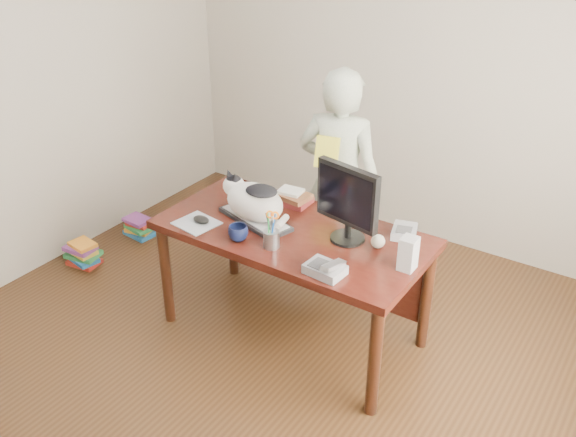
{
  "coord_description": "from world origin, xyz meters",
  "views": [
    {
      "loc": [
        1.81,
        -2.14,
        2.61
      ],
      "look_at": [
        0.0,
        0.55,
        0.85
      ],
      "focal_mm": 40.0,
      "sensor_mm": 36.0,
      "label": 1
    }
  ],
  "objects_px": {
    "speaker": "(408,254)",
    "person": "(339,182)",
    "calculator": "(404,232)",
    "pen_cup": "(271,237)",
    "desk": "(300,246)",
    "mouse": "(201,220)",
    "baseball": "(378,241)",
    "phone": "(326,269)",
    "coffee_mug": "(238,233)",
    "book_stack": "(292,197)",
    "keyboard": "(255,219)",
    "cat": "(253,199)",
    "book_pile_b": "(139,227)",
    "monitor": "(347,200)",
    "book_pile_a": "(83,254)"
  },
  "relations": [
    {
      "from": "calculator",
      "to": "book_stack",
      "type": "bearing_deg",
      "value": 164.69
    },
    {
      "from": "cat",
      "to": "speaker",
      "type": "distance_m",
      "value": 1.0
    },
    {
      "from": "desk",
      "to": "pen_cup",
      "type": "xyz_separation_m",
      "value": [
        0.01,
        -0.3,
        0.21
      ]
    },
    {
      "from": "baseball",
      "to": "book_stack",
      "type": "xyz_separation_m",
      "value": [
        -0.7,
        0.19,
        -0.0
      ]
    },
    {
      "from": "mouse",
      "to": "person",
      "type": "xyz_separation_m",
      "value": [
        0.42,
        0.91,
        0.01
      ]
    },
    {
      "from": "phone",
      "to": "person",
      "type": "bearing_deg",
      "value": 120.41
    },
    {
      "from": "desk",
      "to": "person",
      "type": "xyz_separation_m",
      "value": [
        -0.08,
        0.6,
        0.18
      ]
    },
    {
      "from": "mouse",
      "to": "phone",
      "type": "height_order",
      "value": "phone"
    },
    {
      "from": "calculator",
      "to": "monitor",
      "type": "bearing_deg",
      "value": -153.1
    },
    {
      "from": "keyboard",
      "to": "book_pile_a",
      "type": "bearing_deg",
      "value": -157.92
    },
    {
      "from": "pen_cup",
      "to": "baseball",
      "type": "relative_size",
      "value": 2.91
    },
    {
      "from": "phone",
      "to": "speaker",
      "type": "bearing_deg",
      "value": 44.51
    },
    {
      "from": "mouse",
      "to": "baseball",
      "type": "xyz_separation_m",
      "value": [
        1.01,
        0.33,
        0.02
      ]
    },
    {
      "from": "mouse",
      "to": "book_pile_b",
      "type": "distance_m",
      "value": 1.52
    },
    {
      "from": "speaker",
      "to": "book_pile_b",
      "type": "height_order",
      "value": "speaker"
    },
    {
      "from": "phone",
      "to": "book_pile_b",
      "type": "bearing_deg",
      "value": 167.33
    },
    {
      "from": "speaker",
      "to": "book_pile_a",
      "type": "relative_size",
      "value": 0.69
    },
    {
      "from": "coffee_mug",
      "to": "phone",
      "type": "bearing_deg",
      "value": -2.25
    },
    {
      "from": "desk",
      "to": "keyboard",
      "type": "xyz_separation_m",
      "value": [
        -0.25,
        -0.11,
        0.16
      ]
    },
    {
      "from": "baseball",
      "to": "calculator",
      "type": "bearing_deg",
      "value": 72.48
    },
    {
      "from": "speaker",
      "to": "baseball",
      "type": "xyz_separation_m",
      "value": [
        -0.23,
        0.11,
        -0.05
      ]
    },
    {
      "from": "keyboard",
      "to": "speaker",
      "type": "bearing_deg",
      "value": 17.04
    },
    {
      "from": "monitor",
      "to": "book_stack",
      "type": "xyz_separation_m",
      "value": [
        -0.51,
        0.22,
        -0.22
      ]
    },
    {
      "from": "phone",
      "to": "mouse",
      "type": "bearing_deg",
      "value": -179.42
    },
    {
      "from": "keyboard",
      "to": "coffee_mug",
      "type": "distance_m",
      "value": 0.24
    },
    {
      "from": "speaker",
      "to": "person",
      "type": "distance_m",
      "value": 1.06
    },
    {
      "from": "coffee_mug",
      "to": "phone",
      "type": "distance_m",
      "value": 0.6
    },
    {
      "from": "cat",
      "to": "book_stack",
      "type": "height_order",
      "value": "cat"
    },
    {
      "from": "pen_cup",
      "to": "person",
      "type": "height_order",
      "value": "person"
    },
    {
      "from": "desk",
      "to": "calculator",
      "type": "bearing_deg",
      "value": 21.91
    },
    {
      "from": "keyboard",
      "to": "person",
      "type": "bearing_deg",
      "value": 91.98
    },
    {
      "from": "book_pile_b",
      "to": "coffee_mug",
      "type": "bearing_deg",
      "value": -22.07
    },
    {
      "from": "speaker",
      "to": "keyboard",
      "type": "bearing_deg",
      "value": -179.05
    },
    {
      "from": "mouse",
      "to": "book_stack",
      "type": "xyz_separation_m",
      "value": [
        0.31,
        0.53,
        0.01
      ]
    },
    {
      "from": "keyboard",
      "to": "book_stack",
      "type": "relative_size",
      "value": 2.18
    },
    {
      "from": "calculator",
      "to": "pen_cup",
      "type": "bearing_deg",
      "value": -153.1
    },
    {
      "from": "cat",
      "to": "person",
      "type": "distance_m",
      "value": 0.74
    },
    {
      "from": "book_stack",
      "to": "keyboard",
      "type": "bearing_deg",
      "value": -97.94
    },
    {
      "from": "cat",
      "to": "person",
      "type": "height_order",
      "value": "person"
    },
    {
      "from": "pen_cup",
      "to": "person",
      "type": "bearing_deg",
      "value": 95.32
    },
    {
      "from": "keyboard",
      "to": "calculator",
      "type": "distance_m",
      "value": 0.89
    },
    {
      "from": "desk",
      "to": "book_pile_a",
      "type": "bearing_deg",
      "value": -170.97
    },
    {
      "from": "desk",
      "to": "book_stack",
      "type": "relative_size",
      "value": 6.59
    },
    {
      "from": "keyboard",
      "to": "calculator",
      "type": "bearing_deg",
      "value": 38.18
    },
    {
      "from": "coffee_mug",
      "to": "book_pile_a",
      "type": "xyz_separation_m",
      "value": [
        -1.55,
        0.07,
        -0.71
      ]
    },
    {
      "from": "pen_cup",
      "to": "speaker",
      "type": "relative_size",
      "value": 1.24
    },
    {
      "from": "calculator",
      "to": "person",
      "type": "distance_m",
      "value": 0.74
    },
    {
      "from": "person",
      "to": "book_pile_a",
      "type": "height_order",
      "value": "person"
    },
    {
      "from": "book_stack",
      "to": "calculator",
      "type": "height_order",
      "value": "book_stack"
    },
    {
      "from": "speaker",
      "to": "person",
      "type": "bearing_deg",
      "value": 139.39
    }
  ]
}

